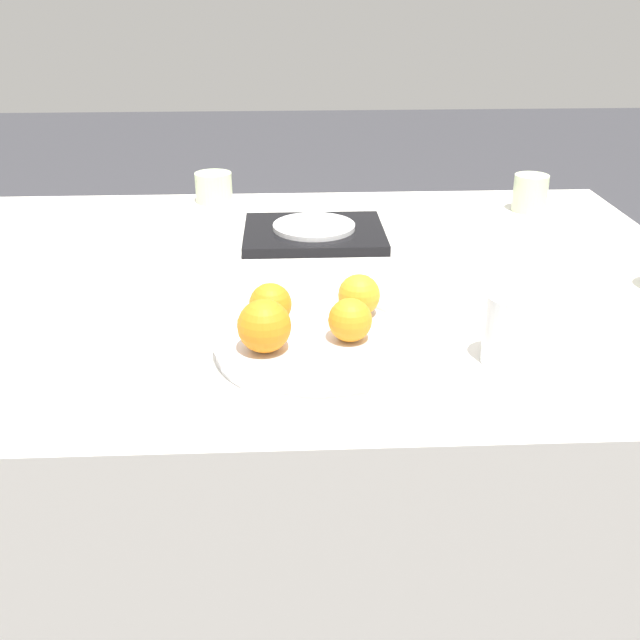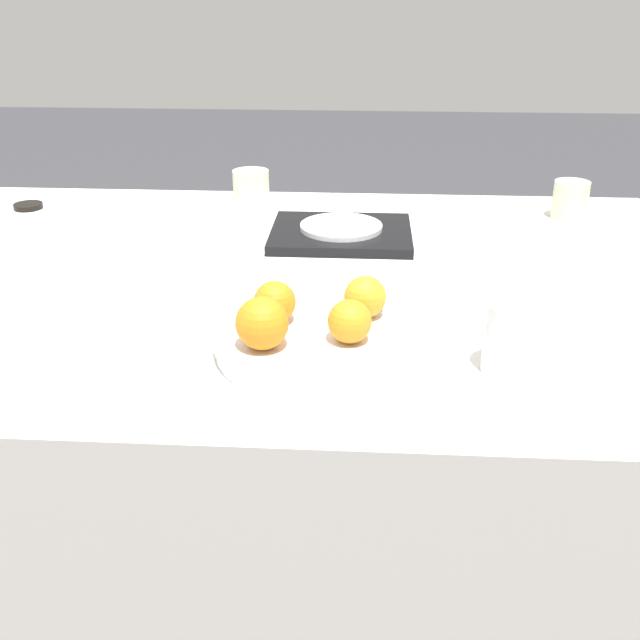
{
  "view_description": "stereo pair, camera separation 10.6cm",
  "coord_description": "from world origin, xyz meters",
  "px_view_note": "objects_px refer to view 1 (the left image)",
  "views": [
    {
      "loc": [
        0.03,
        -1.26,
        1.21
      ],
      "look_at": [
        0.08,
        -0.3,
        0.76
      ],
      "focal_mm": 42.0,
      "sensor_mm": 36.0,
      "label": 1
    },
    {
      "loc": [
        0.14,
        -1.26,
        1.21
      ],
      "look_at": [
        0.08,
        -0.3,
        0.76
      ],
      "focal_mm": 42.0,
      "sensor_mm": 36.0,
      "label": 2
    }
  ],
  "objects_px": {
    "orange_3": "(270,304)",
    "cup_1": "(530,193)",
    "orange_0": "(350,320)",
    "orange_1": "(359,295)",
    "orange_2": "(262,326)",
    "water_glass": "(510,330)",
    "cup_0": "(214,187)",
    "side_plate": "(314,226)",
    "fruit_platter": "(320,342)",
    "serving_tray": "(314,233)"
  },
  "relations": [
    {
      "from": "orange_0",
      "to": "water_glass",
      "type": "height_order",
      "value": "water_glass"
    },
    {
      "from": "water_glass",
      "to": "cup_1",
      "type": "relative_size",
      "value": 1.22
    },
    {
      "from": "orange_3",
      "to": "water_glass",
      "type": "bearing_deg",
      "value": -16.36
    },
    {
      "from": "orange_3",
      "to": "side_plate",
      "type": "relative_size",
      "value": 0.38
    },
    {
      "from": "water_glass",
      "to": "side_plate",
      "type": "xyz_separation_m",
      "value": [
        -0.25,
        0.55,
        -0.03
      ]
    },
    {
      "from": "orange_2",
      "to": "water_glass",
      "type": "xyz_separation_m",
      "value": [
        0.34,
        -0.01,
        -0.01
      ]
    },
    {
      "from": "orange_1",
      "to": "cup_0",
      "type": "distance_m",
      "value": 0.75
    },
    {
      "from": "fruit_platter",
      "to": "side_plate",
      "type": "xyz_separation_m",
      "value": [
        0.01,
        0.5,
        0.01
      ]
    },
    {
      "from": "fruit_platter",
      "to": "orange_3",
      "type": "height_order",
      "value": "orange_3"
    },
    {
      "from": "water_glass",
      "to": "serving_tray",
      "type": "height_order",
      "value": "water_glass"
    },
    {
      "from": "orange_1",
      "to": "orange_0",
      "type": "bearing_deg",
      "value": -103.56
    },
    {
      "from": "water_glass",
      "to": "cup_0",
      "type": "relative_size",
      "value": 1.17
    },
    {
      "from": "orange_1",
      "to": "orange_2",
      "type": "relative_size",
      "value": 0.86
    },
    {
      "from": "orange_0",
      "to": "cup_1",
      "type": "relative_size",
      "value": 0.76
    },
    {
      "from": "orange_3",
      "to": "cup_0",
      "type": "relative_size",
      "value": 0.74
    },
    {
      "from": "cup_0",
      "to": "water_glass",
      "type": "bearing_deg",
      "value": -60.13
    },
    {
      "from": "water_glass",
      "to": "fruit_platter",
      "type": "bearing_deg",
      "value": 170.21
    },
    {
      "from": "water_glass",
      "to": "serving_tray",
      "type": "distance_m",
      "value": 0.6
    },
    {
      "from": "orange_3",
      "to": "serving_tray",
      "type": "distance_m",
      "value": 0.46
    },
    {
      "from": "orange_1",
      "to": "orange_2",
      "type": "height_order",
      "value": "orange_2"
    },
    {
      "from": "orange_1",
      "to": "cup_1",
      "type": "height_order",
      "value": "orange_1"
    },
    {
      "from": "side_plate",
      "to": "cup_1",
      "type": "xyz_separation_m",
      "value": [
        0.5,
        0.17,
        0.02
      ]
    },
    {
      "from": "serving_tray",
      "to": "fruit_platter",
      "type": "bearing_deg",
      "value": -91.32
    },
    {
      "from": "orange_0",
      "to": "serving_tray",
      "type": "xyz_separation_m",
      "value": [
        -0.03,
        0.51,
        -0.04
      ]
    },
    {
      "from": "orange_2",
      "to": "water_glass",
      "type": "distance_m",
      "value": 0.34
    },
    {
      "from": "side_plate",
      "to": "cup_0",
      "type": "distance_m",
      "value": 0.36
    },
    {
      "from": "water_glass",
      "to": "side_plate",
      "type": "height_order",
      "value": "water_glass"
    },
    {
      "from": "serving_tray",
      "to": "orange_3",
      "type": "bearing_deg",
      "value": -100.37
    },
    {
      "from": "serving_tray",
      "to": "cup_0",
      "type": "xyz_separation_m",
      "value": [
        -0.23,
        0.28,
        0.02
      ]
    },
    {
      "from": "orange_1",
      "to": "cup_0",
      "type": "relative_size",
      "value": 0.74
    },
    {
      "from": "side_plate",
      "to": "orange_0",
      "type": "bearing_deg",
      "value": -86.56
    },
    {
      "from": "orange_2",
      "to": "orange_0",
      "type": "bearing_deg",
      "value": 12.08
    },
    {
      "from": "orange_0",
      "to": "cup_1",
      "type": "bearing_deg",
      "value": 55.49
    },
    {
      "from": "side_plate",
      "to": "cup_1",
      "type": "bearing_deg",
      "value": 18.77
    },
    {
      "from": "orange_3",
      "to": "serving_tray",
      "type": "xyz_separation_m",
      "value": [
        0.08,
        0.45,
        -0.04
      ]
    },
    {
      "from": "orange_1",
      "to": "orange_3",
      "type": "relative_size",
      "value": 1.01
    },
    {
      "from": "fruit_platter",
      "to": "orange_1",
      "type": "relative_size",
      "value": 4.77
    },
    {
      "from": "orange_2",
      "to": "cup_0",
      "type": "distance_m",
      "value": 0.83
    },
    {
      "from": "fruit_platter",
      "to": "orange_0",
      "type": "distance_m",
      "value": 0.06
    },
    {
      "from": "side_plate",
      "to": "serving_tray",
      "type": "bearing_deg",
      "value": 90.0
    },
    {
      "from": "orange_3",
      "to": "cup_1",
      "type": "distance_m",
      "value": 0.85
    },
    {
      "from": "orange_0",
      "to": "orange_1",
      "type": "relative_size",
      "value": 0.98
    },
    {
      "from": "water_glass",
      "to": "orange_1",
      "type": "bearing_deg",
      "value": 147.6
    },
    {
      "from": "fruit_platter",
      "to": "side_plate",
      "type": "distance_m",
      "value": 0.5
    },
    {
      "from": "fruit_platter",
      "to": "orange_3",
      "type": "relative_size",
      "value": 4.8
    },
    {
      "from": "orange_1",
      "to": "cup_1",
      "type": "distance_m",
      "value": 0.74
    },
    {
      "from": "orange_1",
      "to": "orange_2",
      "type": "distance_m",
      "value": 0.18
    },
    {
      "from": "orange_0",
      "to": "serving_tray",
      "type": "bearing_deg",
      "value": 93.44
    },
    {
      "from": "cup_0",
      "to": "cup_1",
      "type": "bearing_deg",
      "value": -8.49
    },
    {
      "from": "cup_1",
      "to": "orange_3",
      "type": "bearing_deg",
      "value": -133.09
    }
  ]
}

